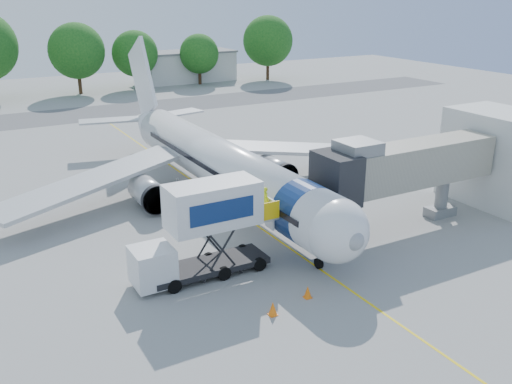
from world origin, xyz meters
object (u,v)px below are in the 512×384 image
jet_bridge (398,168)px  ground_tug (385,302)px  catering_hiloader (203,231)px  aircraft (217,163)px

jet_bridge → ground_tug: (-7.98, -8.20, -3.68)m
jet_bridge → catering_hiloader: jet_bridge is taller
catering_hiloader → jet_bridge: bearing=0.0°
jet_bridge → catering_hiloader: 14.35m
aircraft → jet_bridge: (7.99, -11.12, 1.39)m
aircraft → jet_bridge: 13.77m
jet_bridge → catering_hiloader: bearing=-180.0°
ground_tug → jet_bridge: bearing=23.8°
aircraft → jet_bridge: size_ratio=2.71×
catering_hiloader → ground_tug: 10.54m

